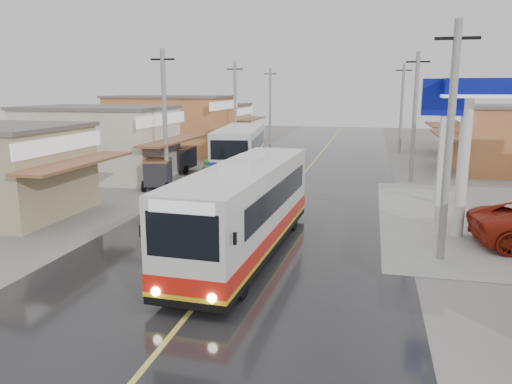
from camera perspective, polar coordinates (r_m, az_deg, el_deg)
ground at (r=19.05m, az=-1.19°, el=-6.07°), size 120.00×120.00×0.00m
road at (r=33.39m, az=5.17°, el=1.69°), size 12.00×90.00×0.02m
centre_line at (r=33.38m, az=5.17°, el=1.71°), size 0.15×90.00×0.01m
shopfronts_left at (r=40.06m, az=-12.97°, el=3.11°), size 11.00×44.00×5.20m
utility_poles_left at (r=35.96m, az=-5.73°, el=2.39°), size 1.60×50.00×8.00m
utility_poles_right at (r=33.18m, az=17.22°, el=1.12°), size 1.60×36.00×8.00m
coach_bus at (r=17.69m, az=-1.14°, el=-1.87°), size 2.96×11.14×3.45m
second_bus at (r=34.34m, az=-1.85°, el=4.89°), size 3.77×9.84×3.19m
cyclist at (r=27.65m, az=-5.50°, el=0.97°), size 1.23×2.01×2.05m
tricycle_near at (r=29.76m, az=-11.15°, el=2.23°), size 2.05×2.43×1.77m
tricycle_far at (r=35.68m, az=-8.45°, el=3.92°), size 1.59×2.39×1.80m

